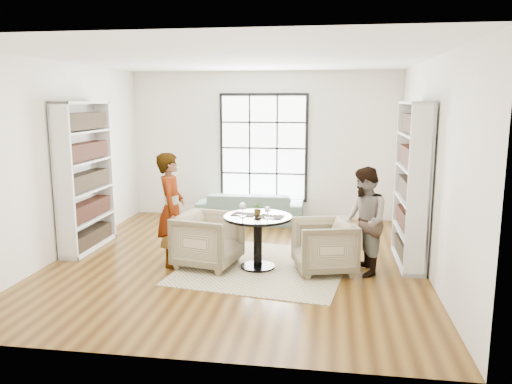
% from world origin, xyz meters
% --- Properties ---
extents(ground, '(6.00, 6.00, 0.00)m').
position_xyz_m(ground, '(0.00, 0.00, 0.00)').
color(ground, brown).
extents(room_shell, '(6.00, 6.01, 6.00)m').
position_xyz_m(room_shell, '(0.00, 0.54, 1.26)').
color(room_shell, silver).
rests_on(room_shell, ground).
extents(rug, '(2.64, 2.64, 0.01)m').
position_xyz_m(rug, '(0.44, -0.23, 0.01)').
color(rug, '#C5B894').
rests_on(rug, ground).
extents(pedestal_table, '(0.98, 0.98, 0.78)m').
position_xyz_m(pedestal_table, '(0.36, -0.29, 0.57)').
color(pedestal_table, black).
rests_on(pedestal_table, ground).
extents(sofa, '(2.11, 0.87, 0.61)m').
position_xyz_m(sofa, '(-0.19, 2.45, 0.30)').
color(sofa, gray).
rests_on(sofa, ground).
extents(armchair_left, '(1.02, 1.00, 0.79)m').
position_xyz_m(armchair_left, '(-0.37, -0.30, 0.40)').
color(armchair_left, tan).
rests_on(armchair_left, ground).
extents(armchair_right, '(1.01, 0.99, 0.75)m').
position_xyz_m(armchair_right, '(1.30, -0.31, 0.38)').
color(armchair_right, tan).
rests_on(armchair_right, ground).
extents(person_left, '(0.50, 0.67, 1.67)m').
position_xyz_m(person_left, '(-0.92, -0.30, 0.84)').
color(person_left, gray).
rests_on(person_left, ground).
extents(person_right, '(0.72, 0.84, 1.52)m').
position_xyz_m(person_right, '(1.85, -0.31, 0.76)').
color(person_right, gray).
rests_on(person_right, ground).
extents(placemat_left, '(0.38, 0.31, 0.01)m').
position_xyz_m(placemat_left, '(0.15, -0.24, 0.79)').
color(placemat_left, black).
rests_on(placemat_left, pedestal_table).
extents(placemat_right, '(0.38, 0.31, 0.01)m').
position_xyz_m(placemat_right, '(0.56, -0.33, 0.79)').
color(placemat_right, black).
rests_on(placemat_right, pedestal_table).
extents(cutlery_left, '(0.17, 0.24, 0.01)m').
position_xyz_m(cutlery_left, '(0.15, -0.24, 0.79)').
color(cutlery_left, silver).
rests_on(cutlery_left, placemat_left).
extents(cutlery_right, '(0.17, 0.24, 0.01)m').
position_xyz_m(cutlery_right, '(0.56, -0.33, 0.79)').
color(cutlery_right, silver).
rests_on(cutlery_right, placemat_right).
extents(wine_glass_left, '(0.10, 0.10, 0.21)m').
position_xyz_m(wine_glass_left, '(0.16, -0.41, 0.94)').
color(wine_glass_left, silver).
rests_on(wine_glass_left, pedestal_table).
extents(wine_glass_right, '(0.08, 0.08, 0.17)m').
position_xyz_m(wine_glass_right, '(0.51, -0.44, 0.91)').
color(wine_glass_right, silver).
rests_on(wine_glass_right, pedestal_table).
extents(flower_centerpiece, '(0.19, 0.17, 0.18)m').
position_xyz_m(flower_centerpiece, '(0.35, -0.23, 0.87)').
color(flower_centerpiece, gray).
rests_on(flower_centerpiece, pedestal_table).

